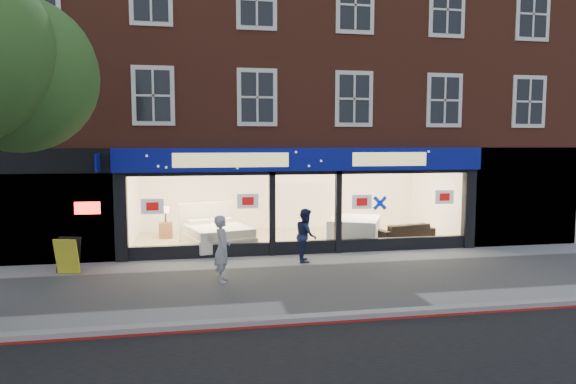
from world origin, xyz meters
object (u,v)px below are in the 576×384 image
object	(u,v)px
sofa	(404,232)
pedestrian_grey	(222,249)
pedestrian_blue	(306,235)
a_board	(68,256)
display_bed	(217,235)
mattress_stack	(354,229)

from	to	relation	value
sofa	pedestrian_grey	world-z (taller)	pedestrian_grey
pedestrian_blue	sofa	bearing A→B (deg)	-54.30
a_board	pedestrian_grey	bearing A→B (deg)	-5.48
pedestrian_grey	sofa	bearing A→B (deg)	-57.06
pedestrian_grey	pedestrian_blue	distance (m)	3.07
display_bed	sofa	bearing A→B (deg)	-18.59
mattress_stack	pedestrian_grey	size ratio (longest dim) A/B	1.51
a_board	pedestrian_grey	world-z (taller)	pedestrian_grey
pedestrian_grey	display_bed	bearing A→B (deg)	1.81
sofa	pedestrian_grey	xyz separation A→B (m)	(-6.43, -3.79, 0.43)
display_bed	a_board	world-z (taller)	display_bed
pedestrian_grey	a_board	bearing A→B (deg)	71.57
display_bed	sofa	size ratio (longest dim) A/B	1.34
pedestrian_grey	pedestrian_blue	world-z (taller)	pedestrian_grey
mattress_stack	pedestrian_grey	world-z (taller)	pedestrian_grey
display_bed	sofa	xyz separation A→B (m)	(6.39, -0.26, -0.07)
sofa	a_board	distance (m)	10.65
a_board	pedestrian_blue	bearing A→B (deg)	17.50
display_bed	sofa	world-z (taller)	display_bed
mattress_stack	sofa	distance (m)	1.73
sofa	a_board	size ratio (longest dim) A/B	2.13
display_bed	pedestrian_blue	size ratio (longest dim) A/B	1.77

